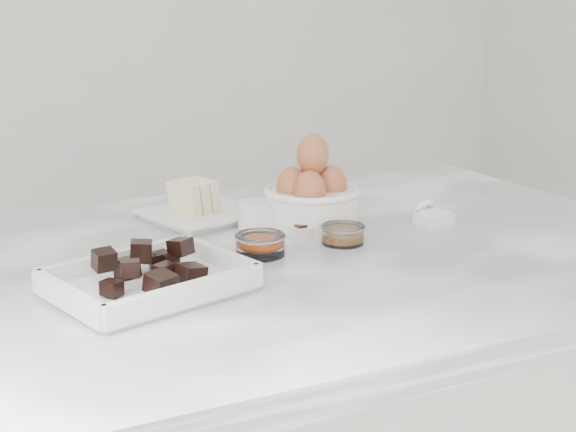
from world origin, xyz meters
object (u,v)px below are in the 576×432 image
at_px(butter_plate, 200,206).
at_px(salt_spoon, 431,216).
at_px(sugar_ramekin, 261,214).
at_px(honey_bowl, 343,234).
at_px(vanilla_spoon, 302,227).
at_px(chocolate_dish, 149,274).
at_px(zest_bowl, 260,244).
at_px(egg_bowl, 312,196).

relative_size(butter_plate, salt_spoon, 2.93).
relative_size(butter_plate, sugar_ramekin, 2.82).
distance_m(honey_bowl, vanilla_spoon, 0.07).
xyz_separation_m(chocolate_dish, butter_plate, (0.18, 0.30, -0.00)).
relative_size(chocolate_dish, zest_bowl, 3.63).
distance_m(zest_bowl, salt_spoon, 0.32).
bearing_deg(salt_spoon, zest_bowl, -174.23).
distance_m(chocolate_dish, salt_spoon, 0.52).
bearing_deg(vanilla_spoon, butter_plate, 124.37).
bearing_deg(chocolate_dish, vanilla_spoon, 26.56).
height_order(butter_plate, zest_bowl, butter_plate).
relative_size(honey_bowl, salt_spoon, 0.95).
bearing_deg(egg_bowl, salt_spoon, -22.51).
height_order(butter_plate, vanilla_spoon, butter_plate).
xyz_separation_m(butter_plate, honey_bowl, (0.14, -0.22, -0.01)).
height_order(zest_bowl, salt_spoon, salt_spoon).
bearing_deg(vanilla_spoon, zest_bowl, -147.30).
height_order(chocolate_dish, sugar_ramekin, chocolate_dish).
relative_size(vanilla_spoon, salt_spoon, 0.91).
bearing_deg(sugar_ramekin, zest_bowl, -114.23).
xyz_separation_m(chocolate_dish, vanilla_spoon, (0.28, 0.14, -0.01)).
xyz_separation_m(chocolate_dish, honey_bowl, (0.32, 0.08, -0.01)).
bearing_deg(salt_spoon, butter_plate, 149.81).
height_order(egg_bowl, salt_spoon, egg_bowl).
bearing_deg(sugar_ramekin, chocolate_dish, -139.71).
relative_size(egg_bowl, vanilla_spoon, 2.46).
height_order(chocolate_dish, zest_bowl, chocolate_dish).
xyz_separation_m(honey_bowl, zest_bowl, (-0.13, 0.00, 0.00)).
xyz_separation_m(butter_plate, zest_bowl, (0.01, -0.22, -0.00)).
height_order(chocolate_dish, butter_plate, butter_plate).
bearing_deg(sugar_ramekin, salt_spoon, -19.97).
relative_size(chocolate_dish, sugar_ramekin, 3.68).
distance_m(butter_plate, sugar_ramekin, 0.12).
bearing_deg(chocolate_dish, zest_bowl, 22.96).
distance_m(vanilla_spoon, salt_spoon, 0.22).
height_order(chocolate_dish, egg_bowl, egg_bowl).
xyz_separation_m(zest_bowl, salt_spoon, (0.32, 0.03, -0.00)).
bearing_deg(vanilla_spoon, sugar_ramekin, 123.69).
relative_size(sugar_ramekin, vanilla_spoon, 1.15).
distance_m(chocolate_dish, butter_plate, 0.35).
xyz_separation_m(butter_plate, salt_spoon, (0.33, -0.19, -0.01)).
height_order(butter_plate, sugar_ramekin, butter_plate).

